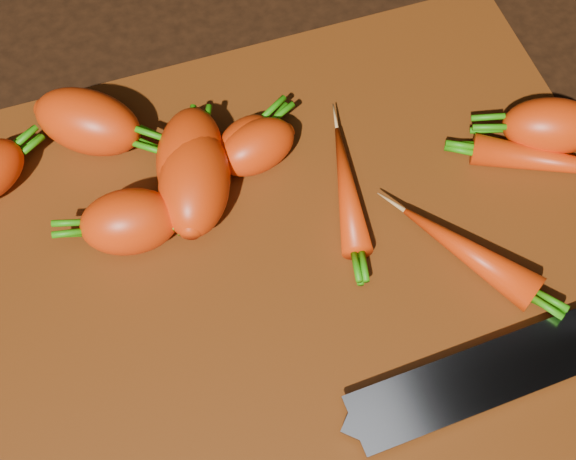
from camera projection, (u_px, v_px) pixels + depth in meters
name	position (u px, v px, depth m)	size (l,w,h in m)	color
ground	(292.00, 264.00, 0.60)	(2.00, 2.00, 0.01)	black
cutting_board	(292.00, 257.00, 0.59)	(0.50, 0.40, 0.01)	#602E10
carrot_1	(130.00, 222.00, 0.57)	(0.07, 0.05, 0.05)	#F13D0E
carrot_2	(88.00, 122.00, 0.61)	(0.09, 0.05, 0.05)	#F13D0E
carrot_3	(195.00, 182.00, 0.58)	(0.09, 0.05, 0.05)	#F13D0E
carrot_4	(256.00, 147.00, 0.61)	(0.06, 0.04, 0.04)	#F13D0E
carrot_5	(245.00, 143.00, 0.61)	(0.05, 0.04, 0.04)	#F13D0E
carrot_6	(551.00, 126.00, 0.61)	(0.08, 0.04, 0.04)	#F13D0E
carrot_7	(347.00, 188.00, 0.60)	(0.11, 0.02, 0.02)	#F13D0E
carrot_8	(566.00, 163.00, 0.61)	(0.14, 0.02, 0.02)	#F13D0E
carrot_9	(468.00, 252.00, 0.57)	(0.11, 0.03, 0.03)	#F13D0E
carrot_10	(190.00, 158.00, 0.60)	(0.09, 0.05, 0.05)	#F13D0E
knife	(545.00, 354.00, 0.54)	(0.38, 0.05, 0.02)	gray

